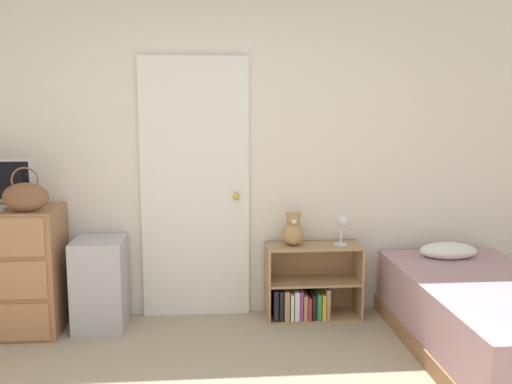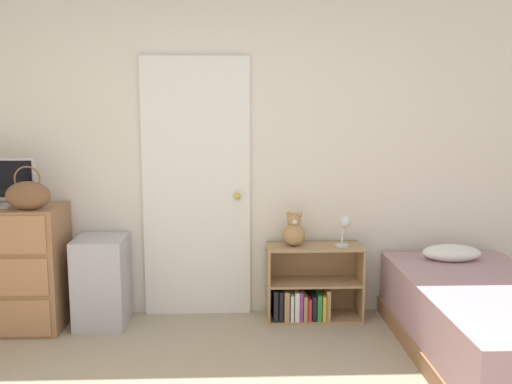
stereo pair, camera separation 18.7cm
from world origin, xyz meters
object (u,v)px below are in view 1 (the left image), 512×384
handbag (26,197)px  teddy_bear (293,231)px  bookshelf (307,290)px  bed (489,320)px  storage_bin (100,283)px  desk_lamp (344,224)px

handbag → teddy_bear: (1.89, 0.24, -0.33)m
bookshelf → bed: 1.33m
bed → bookshelf: bearing=143.3°
bookshelf → bed: bed is taller
handbag → teddy_bear: 1.94m
handbag → storage_bin: handbag is taller
bed → storage_bin: bearing=164.4°
storage_bin → desk_lamp: bearing=0.5°
handbag → bookshelf: bearing=6.8°
storage_bin → bed: storage_bin is taller
storage_bin → bookshelf: size_ratio=0.92×
teddy_bear → bed: bearing=-34.0°
storage_bin → bed: size_ratio=0.35×
handbag → storage_bin: size_ratio=0.47×
bookshelf → bed: size_ratio=0.38×
handbag → teddy_bear: handbag is taller
handbag → desk_lamp: 2.30m
handbag → desk_lamp: size_ratio=1.31×
teddy_bear → bed: 1.49m
storage_bin → teddy_bear: (1.45, 0.06, 0.36)m
desk_lamp → bed: bearing=-43.3°
desk_lamp → bed: size_ratio=0.13×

